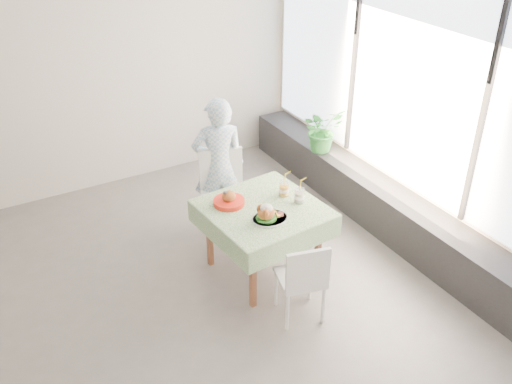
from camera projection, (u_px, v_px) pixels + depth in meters
floor at (144, 311)px, 5.21m from camera, size 6.00×6.00×0.00m
wall_back at (54, 83)px, 6.37m from camera, size 6.00×0.02×2.80m
wall_right at (411, 106)px, 5.79m from camera, size 0.02×5.00×2.80m
window_pane at (413, 83)px, 5.65m from camera, size 0.01×4.80×2.18m
window_ledge at (383, 207)px, 6.28m from camera, size 0.40×4.80×0.50m
cafe_table at (263, 232)px, 5.50m from camera, size 1.13×1.13×0.74m
chair_far at (225, 213)px, 6.08m from camera, size 0.58×0.58×0.97m
chair_near at (300, 293)px, 5.04m from camera, size 0.47×0.47×0.82m
diner at (219, 166)px, 6.03m from camera, size 0.65×0.53×1.53m
main_dish at (268, 215)px, 5.14m from camera, size 0.34×0.34×0.17m
juice_cup_orange at (284, 189)px, 5.51m from camera, size 0.10×0.10×0.29m
juice_cup_lemonade at (299, 196)px, 5.40m from camera, size 0.10×0.10×0.29m
second_dish at (229, 200)px, 5.38m from camera, size 0.30×0.30×0.14m
potted_plant at (322, 130)px, 6.81m from camera, size 0.50×0.43×0.54m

